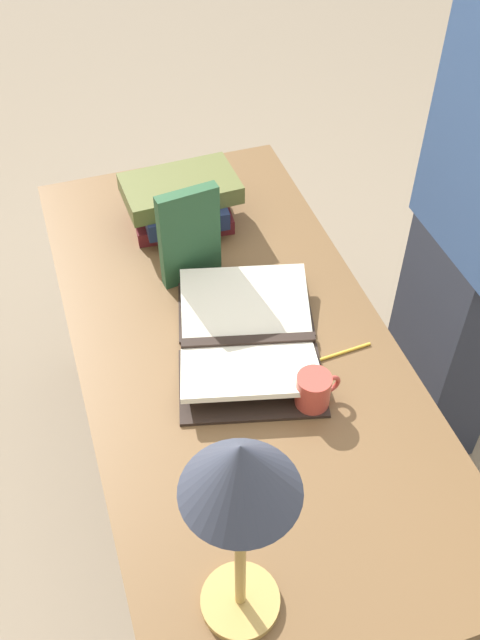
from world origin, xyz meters
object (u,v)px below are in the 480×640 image
Objects in this scene: reading_lamp at (240,487)px; coffee_mug at (314,391)px; book_standing_upright at (189,237)px; open_book at (248,339)px; pencil at (342,353)px; book_stack_tall at (182,201)px.

reading_lamp reaches higher than coffee_mug.
coffee_mug is at bearing -170.43° from book_standing_upright.
open_book is 0.29m from book_standing_upright.
coffee_mug reaches higher than pencil.
pencil is at bearing -158.58° from book_stack_tall.
reading_lamp is at bearing 170.49° from book_stack_tall.
coffee_mug is at bearing 133.32° from pencil.
book_stack_tall is 0.68m from coffee_mug.
book_standing_upright is 0.45m from pencil.
book_standing_upright is at bearing 170.99° from book_stack_tall.
book_stack_tall is 2.92× the size of coffee_mug.
reading_lamp is at bearing 142.09° from coffee_mug.
open_book is 1.90× the size of book_standing_upright.
book_stack_tall is 0.22m from book_standing_upright.
open_book is at bearing 20.85° from coffee_mug.
reading_lamp reaches higher than book_stack_tall.
reading_lamp is 0.56m from coffee_mug.
coffee_mug is (0.35, -0.27, -0.33)m from reading_lamp.
book_standing_upright reaches higher than coffee_mug.
reading_lamp is (-0.55, 0.20, 0.36)m from open_book.
coffee_mug is at bearing -37.91° from reading_lamp.
book_stack_tall is 0.63× the size of reading_lamp.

